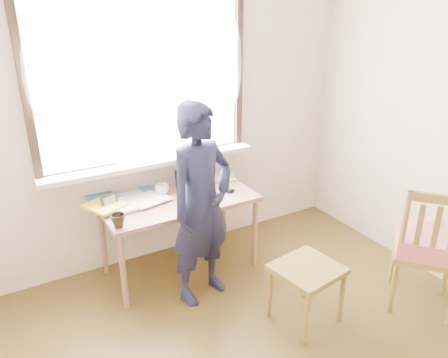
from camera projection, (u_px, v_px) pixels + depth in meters
room_shell at (307, 124)px, 2.12m from camera, size 3.52×4.02×2.61m
desk at (179, 206)px, 3.62m from camera, size 1.26×0.63×0.68m
laptop at (197, 190)px, 3.62m from camera, size 0.36×0.30×0.22m
mug_white at (162, 189)px, 3.65m from camera, size 0.16×0.16×0.09m
mug_dark at (118, 221)px, 3.13m from camera, size 0.14×0.14×0.10m
mouse at (230, 190)px, 3.71m from camera, size 0.08×0.06×0.03m
desk_clutter at (122, 197)px, 3.57m from camera, size 0.70×0.45×0.04m
book_a at (125, 200)px, 3.55m from camera, size 0.20×0.26×0.02m
book_b at (214, 177)px, 4.01m from camera, size 0.27×0.31×0.02m
picture_frame at (109, 202)px, 3.40m from camera, size 0.14×0.06×0.11m
work_chair at (307, 275)px, 3.11m from camera, size 0.49×0.48×0.45m
side_chair at (428, 245)px, 3.20m from camera, size 0.64×0.64×1.01m
person at (201, 205)px, 3.24m from camera, size 0.65×0.52×1.56m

